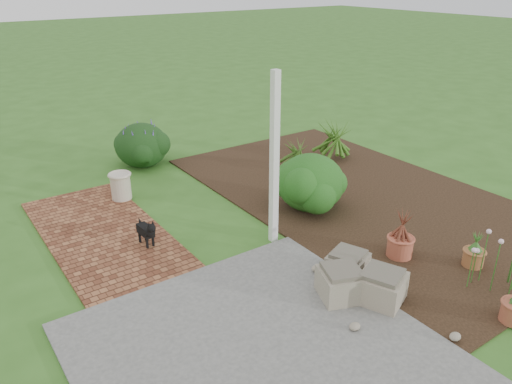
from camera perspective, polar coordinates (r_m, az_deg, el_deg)
ground at (r=7.20m, az=0.52°, el=-6.53°), size 80.00×80.00×0.00m
concrete_patio at (r=5.44m, az=0.48°, el=-17.91°), size 3.50×3.50×0.04m
brick_path at (r=7.94m, az=-17.12°, el=-4.44°), size 1.60×3.50×0.04m
garden_bed at (r=9.02m, az=11.69°, el=-0.37°), size 4.00×7.00×0.03m
veranda_post at (r=6.90m, az=2.11°, el=3.54°), size 0.10×0.10×2.50m
stone_trough_near at (r=6.21m, az=14.13°, el=-10.57°), size 0.66×0.66×0.34m
stone_trough_mid at (r=6.57m, az=10.41°, el=-8.29°), size 0.59×0.59×0.30m
stone_trough_far at (r=6.18m, az=9.70°, el=-10.34°), size 0.65×0.65×0.33m
black_dog at (r=7.28m, az=-12.38°, el=-4.31°), size 0.16×0.46×0.40m
cream_ceramic_urn at (r=8.87m, az=-15.19°, el=0.63°), size 0.35×0.35×0.45m
evergreen_shrub at (r=8.22m, az=6.26°, el=1.26°), size 1.35×1.35×0.95m
agapanthus_clump_back at (r=10.53m, az=8.87°, el=6.36°), size 1.45×1.45×0.98m
agapanthus_clump_front at (r=9.86m, az=4.62°, el=4.63°), size 1.09×1.09×0.75m
terracotta_pot_bronze at (r=7.20m, az=16.13°, el=-6.01°), size 0.36×0.36×0.28m
terracotta_pot_small_left at (r=7.32m, az=23.59°, el=-6.91°), size 0.31×0.31×0.23m
purple_flowering_bush at (r=10.39m, az=-12.95°, el=5.36°), size 1.22×1.22×0.90m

